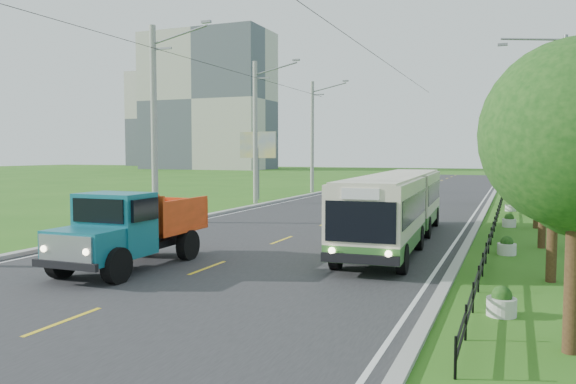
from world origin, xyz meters
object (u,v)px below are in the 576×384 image
Objects in this scene: planter_mid at (509,221)px; planter_far at (510,207)px; tree_back at (532,152)px; planter_near at (507,247)px; pole_near at (155,123)px; pole_far at (313,136)px; planter_front at (502,303)px; bus at (397,203)px; tree_fourth at (539,153)px; streetlight_mid at (559,125)px; streetlight_far at (545,134)px; dump_truck at (132,225)px; tree_second at (557,155)px; tree_fifth at (535,148)px; billboard_left at (258,149)px; tree_third at (546,142)px; pole_mid at (256,132)px.

planter_mid is 1.00× the size of planter_far.
tree_back is 8.21× the size of planter_near.
pole_near is 24.00m from pole_far.
planter_front is 1.00× the size of planter_mid.
tree_back is 0.39× the size of bus.
streetlight_mid reaches higher than tree_fourth.
streetlight_far is 31.74m from dump_truck.
bus is at bearing 137.67° from tree_second.
streetlight_far is (18.90, 19.00, -0.19)m from pole_near.
tree_fourth is at bearing 90.00° from tree_second.
planter_front is at bearing -93.25° from tree_fifth.
planter_far is 18.56m from billboard_left.
tree_third is 25.02m from billboard_left.
tree_fifth is (0.00, 6.00, 0.27)m from tree_fourth.
streetlight_far is at bearing 45.14° from pole_near.
planter_front is at bearing -90.00° from planter_near.
tree_fifth reaches higher than planter_front.
streetlight_mid reaches higher than planter_near.
tree_third is at bearing -35.36° from pole_mid.
bus is at bearing -112.16° from tree_fifth.
pole_mid is 20.16m from streetlight_mid.
bus is at bearing -8.85° from pole_near.
planter_near is at bearing -90.00° from planter_mid.
tree_third reaches higher than tree_fifth.
planter_front is 1.00× the size of planter_near.
planter_near is (16.86, -27.00, -4.81)m from pole_far.
tree_back reaches higher than planter_mid.
pole_far is at bearing 144.64° from tree_fifth.
streetlight_mid is at bearing 82.73° from planter_front.
pole_far is 26.80m from streetlight_mid.
tree_second is at bearing -45.01° from bus.
tree_second is at bearing 73.12° from planter_front.
billboard_left is at bearing 168.72° from tree_fifth.
dump_truck is at bearing -74.55° from pole_mid.
bus is (-5.35, 4.87, -1.91)m from tree_second.
streetlight_far is at bearing 88.26° from tree_second.
streetlight_far is at bearing 65.07° from dump_truck.
streetlight_far is at bearing 11.23° from billboard_left.
tree_fourth is 12.00m from tree_back.
planter_near is (-1.26, -2.14, -3.70)m from tree_third.
planter_near is at bearing -16.57° from bus.
planter_front is at bearing -64.28° from pole_far.
pole_mid reaches higher than dump_truck.
pole_far is 19.43m from tree_back.
tree_second is 7.91× the size of planter_mid.
pole_mid reaches higher than planter_near.
dump_truck is (-12.10, -2.93, -2.16)m from tree_second.
planter_front is 16.00m from planter_mid.
dump_truck is (6.02, -33.79, -3.73)m from pole_far.
billboard_left is 22.14m from bus.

